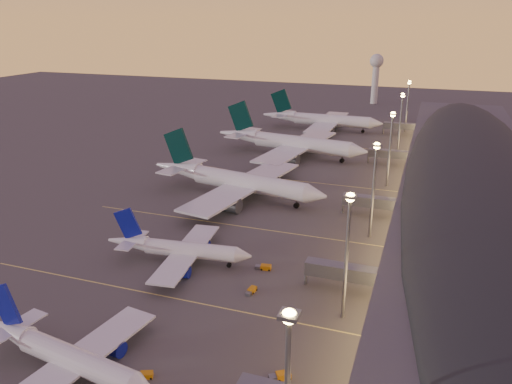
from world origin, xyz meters
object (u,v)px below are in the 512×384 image
object	(u,v)px
baggage_tug_b	(281,376)
airliner_wide_mid	(289,143)
baggage_tug_d	(251,291)
airliner_wide_far	(321,120)
airliner_wide_near	(235,181)
airliner_narrow_south	(64,355)
airliner_narrow_north	(178,249)
baggage_tug_a	(144,375)
baggage_tug_c	(264,267)
radar_tower	(376,70)

from	to	relation	value
baggage_tug_b	airliner_wide_mid	bearing A→B (deg)	72.67
baggage_tug_d	airliner_wide_far	bearing A→B (deg)	14.76
airliner_wide_near	baggage_tug_b	distance (m)	88.24
airliner_wide_mid	baggage_tug_b	xyz separation A→B (m)	(36.71, -133.22, -5.08)
airliner_wide_near	baggage_tug_d	size ratio (longest dim) A/B	18.81
baggage_tug_b	baggage_tug_d	bearing A→B (deg)	87.43
airliner_narrow_south	airliner_narrow_north	size ratio (longest dim) A/B	1.04
airliner_narrow_south	baggage_tug_a	distance (m)	13.49
baggage_tug_c	airliner_wide_far	bearing A→B (deg)	89.81
airliner_wide_mid	airliner_wide_far	world-z (taller)	airliner_wide_mid
baggage_tug_c	baggage_tug_b	bearing A→B (deg)	-74.96
airliner_wide_mid	baggage_tug_b	bearing A→B (deg)	-65.96
baggage_tug_b	baggage_tug_c	bearing A→B (deg)	80.17
baggage_tug_b	airliner_wide_near	bearing A→B (deg)	83.95
airliner_narrow_north	baggage_tug_a	size ratio (longest dim) A/B	10.75
airliner_wide_mid	airliner_wide_far	bearing A→B (deg)	97.02
radar_tower	baggage_tug_a	size ratio (longest dim) A/B	9.66
airliner_wide_mid	airliner_narrow_south	bearing A→B (deg)	-80.21
airliner_narrow_north	airliner_wide_far	world-z (taller)	airliner_wide_far
airliner_wide_mid	radar_tower	xyz separation A→B (m)	(17.01, 147.80, 16.31)
airliner_wide_near	airliner_narrow_south	bearing A→B (deg)	-76.43
airliner_narrow_north	baggage_tug_d	bearing A→B (deg)	-26.19
airliner_narrow_south	baggage_tug_d	size ratio (longest dim) A/B	11.05
airliner_wide_mid	radar_tower	world-z (taller)	radar_tower
baggage_tug_c	baggage_tug_d	bearing A→B (deg)	-93.48
airliner_wide_mid	airliner_narrow_north	bearing A→B (deg)	-80.38
airliner_narrow_north	baggage_tug_b	xyz separation A→B (m)	(34.95, -31.09, -2.85)
airliner_wide_near	baggage_tug_d	distance (m)	61.15
airliner_narrow_south	baggage_tug_d	world-z (taller)	airliner_narrow_south
airliner_narrow_south	airliner_wide_mid	size ratio (longest dim) A/B	0.56
airliner_narrow_south	baggage_tug_b	bearing A→B (deg)	25.82
airliner_narrow_south	airliner_wide_far	size ratio (longest dim) A/B	0.60
baggage_tug_b	baggage_tug_d	size ratio (longest dim) A/B	1.10
airliner_narrow_north	baggage_tug_d	xyz separation A→B (m)	(21.27, -7.56, -2.89)
airliner_narrow_south	airliner_wide_near	bearing A→B (deg)	102.16
baggage_tug_a	baggage_tug_c	size ratio (longest dim) A/B	0.87
airliner_narrow_south	baggage_tug_a	bearing A→B (deg)	23.31
airliner_narrow_north	airliner_wide_near	xyz separation A→B (m)	(-4.61, 47.63, 1.95)
airliner_narrow_south	airliner_wide_mid	bearing A→B (deg)	99.63
airliner_narrow_north	radar_tower	xyz separation A→B (m)	(15.25, 249.92, 18.53)
airliner_wide_far	airliner_narrow_south	bearing A→B (deg)	-88.80
radar_tower	baggage_tug_b	world-z (taller)	radar_tower
airliner_narrow_north	airliner_wide_far	xyz separation A→B (m)	(-0.23, 156.63, 1.83)
airliner_wide_near	baggage_tug_a	bearing A→B (deg)	-67.99
airliner_narrow_north	radar_tower	bearing A→B (deg)	79.89
airliner_wide_near	baggage_tug_b	bearing A→B (deg)	-53.45
airliner_narrow_north	radar_tower	distance (m)	251.07
airliner_wide_far	baggage_tug_c	world-z (taller)	airliner_wide_far
airliner_narrow_south	airliner_wide_mid	xyz separation A→B (m)	(-2.91, 143.78, 2.09)
airliner_wide_far	radar_tower	xyz separation A→B (m)	(15.47, 93.29, 16.71)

